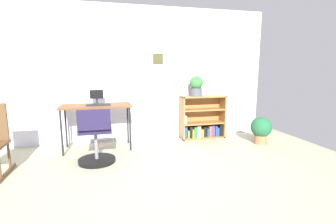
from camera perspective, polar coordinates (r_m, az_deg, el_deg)
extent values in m
plane|color=#9F9D7F|center=(2.80, -3.54, -18.29)|extent=(6.24, 6.24, 0.00)
cube|color=silver|center=(4.60, -8.71, 8.43)|extent=(5.20, 0.10, 2.41)
cube|color=#3D3B1F|center=(4.61, -2.31, 12.16)|extent=(0.18, 0.02, 0.19)
cube|color=brown|center=(4.18, -16.18, 1.38)|extent=(1.11, 0.52, 0.03)
cylinder|color=black|center=(4.09, -23.29, -4.54)|extent=(0.03, 0.03, 0.71)
cylinder|color=black|center=(4.05, -8.69, -3.96)|extent=(0.03, 0.03, 0.71)
cylinder|color=black|center=(4.51, -22.43, -3.17)|extent=(0.03, 0.03, 0.71)
cylinder|color=black|center=(4.47, -9.24, -2.63)|extent=(0.03, 0.03, 0.71)
cylinder|color=#262628|center=(4.28, -16.00, 1.88)|extent=(0.19, 0.19, 0.01)
cylinder|color=#262628|center=(4.28, -16.03, 2.48)|extent=(0.03, 0.03, 0.08)
cube|color=black|center=(4.25, -16.11, 3.95)|extent=(0.21, 0.02, 0.14)
cube|color=black|center=(4.11, -15.71, 1.61)|extent=(0.38, 0.14, 0.02)
cylinder|color=black|center=(3.76, -16.01, -10.63)|extent=(0.52, 0.52, 0.05)
cylinder|color=slate|center=(3.69, -16.19, -7.29)|extent=(0.05, 0.05, 0.41)
cube|color=#201A39|center=(3.62, -16.37, -3.60)|extent=(0.44, 0.44, 0.08)
cube|color=#201A39|center=(3.34, -16.67, -1.73)|extent=(0.42, 0.07, 0.26)
cube|color=brown|center=(3.78, -33.23, -11.85)|extent=(0.04, 0.64, 0.04)
cylinder|color=brown|center=(3.87, -32.73, -8.37)|extent=(0.03, 0.03, 0.34)
cube|color=olive|center=(4.64, 3.22, -1.39)|extent=(0.02, 0.30, 0.82)
cube|color=olive|center=(4.95, 12.33, -0.90)|extent=(0.02, 0.30, 0.82)
cube|color=olive|center=(4.72, 8.03, 3.57)|extent=(0.84, 0.30, 0.02)
cube|color=olive|center=(4.87, 7.81, -5.71)|extent=(0.84, 0.30, 0.02)
cube|color=olive|center=(4.91, 7.32, -0.84)|extent=(0.84, 0.02, 0.82)
cube|color=olive|center=(4.80, 7.88, -2.48)|extent=(0.80, 0.28, 0.02)
cube|color=olive|center=(4.75, 7.96, 0.59)|extent=(0.80, 0.28, 0.02)
cube|color=#1E478C|center=(4.71, 3.88, -4.67)|extent=(0.07, 0.10, 0.22)
cube|color=#B79323|center=(4.74, 4.60, -5.06)|extent=(0.03, 0.11, 0.14)
cube|color=black|center=(4.75, 5.11, -4.58)|extent=(0.05, 0.13, 0.22)
cube|color=#B79323|center=(4.77, 5.61, -4.88)|extent=(0.03, 0.13, 0.16)
cube|color=#237238|center=(4.78, 6.17, -4.59)|extent=(0.06, 0.12, 0.20)
cube|color=beige|center=(4.80, 6.98, -4.48)|extent=(0.07, 0.10, 0.21)
cube|color=#B79323|center=(4.83, 7.69, -4.78)|extent=(0.05, 0.13, 0.15)
cube|color=black|center=(4.85, 8.38, -4.51)|extent=(0.06, 0.10, 0.18)
cube|color=#1E478C|center=(4.88, 9.03, -4.63)|extent=(0.03, 0.09, 0.16)
cube|color=#99591E|center=(4.89, 9.48, -4.31)|extent=(0.04, 0.13, 0.20)
cube|color=#593372|center=(4.91, 10.18, -4.26)|extent=(0.07, 0.10, 0.21)
cube|color=#1E478C|center=(4.94, 10.83, -4.22)|extent=(0.04, 0.12, 0.20)
cube|color=#1E478C|center=(4.96, 11.28, -4.40)|extent=(0.04, 0.11, 0.16)
cube|color=black|center=(4.98, 11.81, -4.05)|extent=(0.04, 0.12, 0.22)
cube|color=beige|center=(4.65, 3.83, -1.72)|extent=(0.05, 0.11, 0.15)
cylinder|color=#474C51|center=(4.64, 6.50, 4.57)|extent=(0.21, 0.21, 0.15)
sphere|color=#326E36|center=(4.63, 6.55, 6.73)|extent=(0.25, 0.25, 0.25)
cylinder|color=#9E6642|center=(4.74, 20.46, -5.89)|extent=(0.22, 0.22, 0.16)
sphere|color=#1F5B36|center=(4.69, 20.62, -3.26)|extent=(0.36, 0.36, 0.36)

